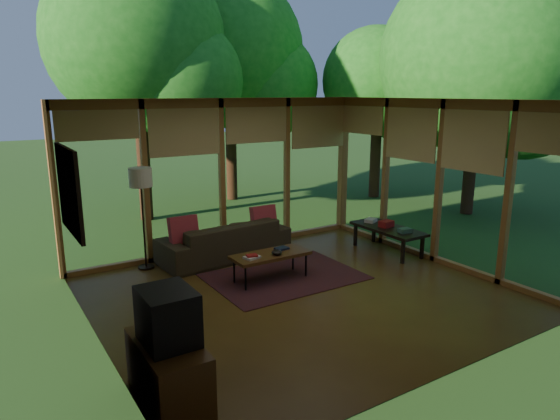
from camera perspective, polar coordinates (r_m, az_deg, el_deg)
floor at (r=7.20m, az=2.45°, el=-9.57°), size 5.50×5.50×0.00m
ceiling at (r=6.63m, az=2.68°, el=12.45°), size 5.50×5.50×0.00m
wall_left at (r=5.72m, az=-20.70°, el=-2.23°), size 0.04×5.00×2.70m
wall_front at (r=5.01m, az=19.13°, el=-4.26°), size 5.50×0.04×2.70m
window_wall_back at (r=8.92m, az=-6.66°, el=3.89°), size 5.50×0.12×2.70m
window_wall_right at (r=8.63m, az=17.75°, el=3.03°), size 0.12×5.00×2.70m
exterior_lawn at (r=18.10m, az=8.90°, el=4.26°), size 40.00×40.00×0.00m
tree_nw at (r=11.44m, az=-16.24°, el=18.12°), size 3.76×3.76×5.74m
tree_ne at (r=13.32m, az=-6.05°, el=17.56°), size 3.86×3.86×5.74m
tree_se at (r=12.25m, az=21.57°, el=15.87°), size 4.24×4.24×5.66m
tree_far at (r=13.60m, az=10.82°, el=14.25°), size 2.76×2.76×4.46m
rug at (r=7.82m, az=0.49°, el=-7.59°), size 2.28×1.61×0.01m
sofa at (r=8.62m, az=-6.35°, el=-3.43°), size 2.30×1.04×0.65m
pillow_left at (r=8.21m, az=-10.96°, el=-2.37°), size 0.47×0.25×0.49m
pillow_right at (r=8.84m, az=-1.89°, el=-1.04°), size 0.45×0.24×0.48m
ct_book_lower at (r=7.35m, az=-3.23°, el=-5.41°), size 0.25×0.21×0.03m
ct_book_upper at (r=7.34m, az=-3.24°, el=-5.22°), size 0.18×0.16×0.03m
ct_book_side at (r=7.74m, az=0.19°, el=-4.41°), size 0.22×0.17×0.03m
ct_bowl at (r=7.49m, az=-0.37°, el=-4.86°), size 0.16×0.16×0.07m
media_cabinet at (r=4.91m, az=-12.61°, el=-17.67°), size 0.50×1.00×0.60m
television at (r=4.66m, az=-12.73°, el=-11.79°), size 0.45×0.55×0.50m
console_book_a at (r=8.80m, az=14.08°, el=-2.28°), size 0.23×0.18×0.07m
console_book_b at (r=9.09m, az=12.05°, el=-1.55°), size 0.26×0.20×0.11m
console_book_c at (r=9.38m, az=10.34°, el=-1.16°), size 0.28×0.25×0.06m
floor_lamp at (r=8.13m, az=-15.62°, el=2.96°), size 0.36×0.36×1.65m
coffee_table at (r=7.57m, az=-1.09°, el=-5.23°), size 1.20×0.50×0.43m
side_console at (r=9.09m, az=12.23°, el=-2.23°), size 0.60×1.40×0.46m
wall_painting at (r=7.04m, az=-22.92°, el=2.03°), size 0.06×1.35×1.15m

